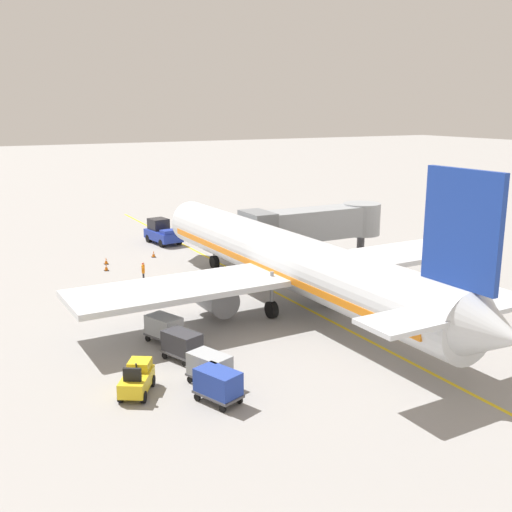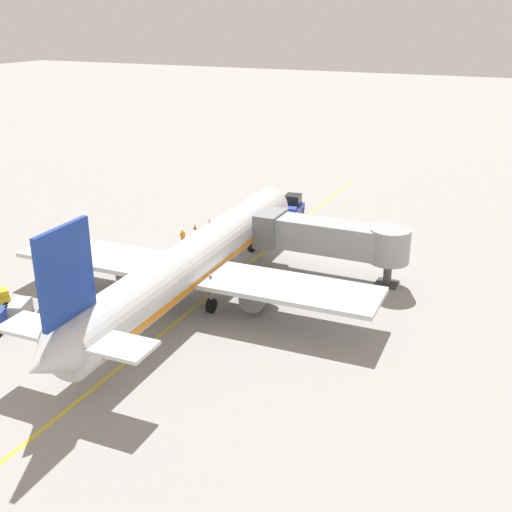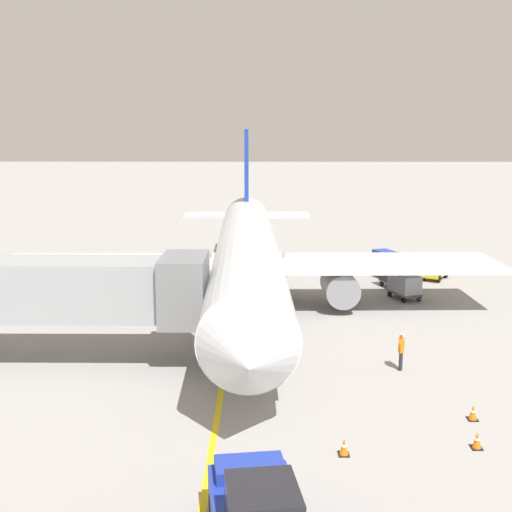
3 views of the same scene
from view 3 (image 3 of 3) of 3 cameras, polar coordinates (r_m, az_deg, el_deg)
The scene contains 13 objects.
ground_plane at distance 37.25m, azimuth -2.03°, elevation -5.38°, with size 400.00×400.00×0.00m, color gray.
gate_lead_in_line at distance 37.25m, azimuth -2.03°, elevation -5.38°, with size 0.24×80.00×0.01m, color gold.
parked_airliner at distance 38.06m, azimuth -0.79°, elevation -0.09°, with size 30.13×37.28×10.63m.
jet_bridge at distance 30.47m, azimuth -16.89°, elevation -2.81°, with size 13.41×3.50×4.98m.
baggage_tug_lead at distance 48.14m, azimuth 15.44°, elevation -1.18°, with size 2.34×2.76×1.62m.
baggage_cart_front at distance 42.00m, azimuth 12.93°, elevation -2.45°, with size 1.99×2.96×1.58m.
baggage_cart_second_in_train at distance 44.76m, azimuth 12.17°, elevation -1.61°, with size 1.99×2.96×1.58m.
baggage_cart_third_in_train at distance 48.07m, azimuth 11.26°, elevation -0.72°, with size 1.99×2.96×1.58m.
baggage_cart_tail_end at distance 50.00m, azimuth 11.34°, elevation -0.28°, with size 1.99×2.96×1.58m.
ground_crew_wing_walker at distance 29.65m, azimuth 12.66°, elevation -8.01°, with size 0.35×0.72×1.69m.
safety_cone_nose_left at distance 22.23m, azimuth 7.75°, elevation -16.30°, with size 0.36×0.36×0.59m.
safety_cone_nose_right at distance 23.63m, azimuth 18.87°, elevation -15.10°, with size 0.36×0.36×0.59m.
safety_cone_wing_tip at distance 25.69m, azimuth 18.55°, elevation -12.92°, with size 0.36×0.36×0.59m.
Camera 3 is at (-1.67, 35.73, 10.39)m, focal length 45.48 mm.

